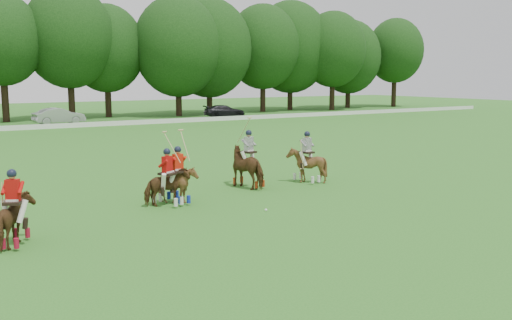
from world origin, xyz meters
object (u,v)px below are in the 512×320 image
car_right (225,111)px  polo_red_a (15,219)px  car_mid (59,116)px  polo_red_b (168,186)px  polo_red_c (178,183)px  polo_stripe_a (249,166)px  polo_ball (266,210)px  polo_stripe_b (307,164)px

car_right → polo_red_a: (-28.83, -40.56, 0.08)m
car_mid → car_right: 18.32m
polo_red_b → polo_red_c: size_ratio=0.99×
polo_red_c → polo_stripe_a: size_ratio=0.90×
polo_red_b → polo_stripe_a: bearing=18.4°
polo_red_a → polo_red_c: bearing=22.6°
polo_red_b → polo_red_c: (0.50, 0.19, 0.02)m
car_mid → polo_red_a: size_ratio=2.23×
car_mid → polo_stripe_a: polo_stripe_a is taller
polo_red_c → polo_ball: size_ratio=29.61×
car_mid → polo_stripe_b: 37.29m
polo_red_a → polo_stripe_b: bearing=14.8°
polo_stripe_a → polo_red_b: bearing=-161.6°
polo_red_a → polo_red_c: polo_red_c is taller
polo_red_b → polo_stripe_b: 7.08m
polo_red_b → polo_ball: polo_red_b is taller
car_right → polo_red_a: 49.76m
polo_red_c → polo_ball: 3.53m
polo_red_b → polo_ball: bearing=-45.3°
polo_red_a → polo_stripe_a: polo_stripe_a is taller
car_mid → polo_red_b: polo_red_b is taller
car_mid → polo_red_c: 38.30m
polo_red_c → polo_stripe_b: (6.51, 0.81, 0.07)m
polo_stripe_b → car_mid: bearing=93.1°
car_right → polo_red_c: 44.34m
polo_ball → polo_red_c: bearing=126.6°
polo_stripe_b → polo_ball: size_ratio=25.24×
car_mid → polo_red_b: size_ratio=1.82×
car_mid → polo_stripe_b: size_ratio=2.11×
polo_red_b → polo_stripe_b: size_ratio=1.16×
car_right → polo_stripe_b: (-16.28, -37.23, 0.13)m
polo_stripe_a → polo_stripe_b: 2.76m
polo_red_b → polo_stripe_a: 4.53m
car_mid → polo_red_c: polo_red_c is taller
car_right → polo_red_c: (-22.78, -38.04, 0.06)m
polo_red_c → polo_stripe_b: polo_red_c is taller
car_right → polo_red_a: size_ratio=2.18×
car_mid → polo_stripe_a: size_ratio=1.62×
polo_stripe_b → car_right: bearing=66.4°
polo_red_b → polo_stripe_b: bearing=8.1°
polo_stripe_a → polo_ball: polo_stripe_a is taller
polo_stripe_a → polo_ball: (-1.73, -4.01, -0.85)m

